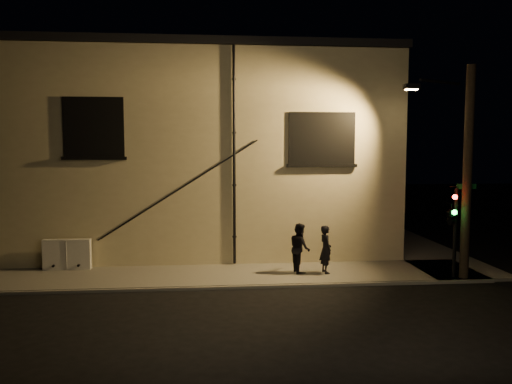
{
  "coord_description": "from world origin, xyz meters",
  "views": [
    {
      "loc": [
        -2.71,
        -16.09,
        4.63
      ],
      "look_at": [
        -1.07,
        1.8,
        3.03
      ],
      "focal_mm": 35.0,
      "sensor_mm": 36.0,
      "label": 1
    }
  ],
  "objects": [
    {
      "name": "utility_cabinet",
      "position": [
        -8.04,
        2.7,
        0.68
      ],
      "size": [
        1.72,
        0.29,
        1.13
      ],
      "primitive_type": "cube",
      "color": "silver",
      "rests_on": "sidewalk"
    },
    {
      "name": "sidewalk",
      "position": [
        1.22,
        4.39,
        0.06
      ],
      "size": [
        21.0,
        16.0,
        0.12
      ],
      "color": "slate",
      "rests_on": "ground"
    },
    {
      "name": "ground",
      "position": [
        0.0,
        0.0,
        0.0
      ],
      "size": [
        90.0,
        90.0,
        0.0
      ],
      "primitive_type": "plane",
      "color": "black"
    },
    {
      "name": "streetlamp_pole",
      "position": [
        5.96,
        0.26,
        3.92
      ],
      "size": [
        2.03,
        1.39,
        7.42
      ],
      "color": "black",
      "rests_on": "ground"
    },
    {
      "name": "pedestrian_a",
      "position": [
        1.41,
        1.3,
        0.99
      ],
      "size": [
        0.52,
        0.69,
        1.73
      ],
      "primitive_type": "imported",
      "rotation": [
        0.0,
        0.0,
        1.74
      ],
      "color": "black",
      "rests_on": "sidewalk"
    },
    {
      "name": "pedestrian_b",
      "position": [
        0.5,
        1.49,
        1.02
      ],
      "size": [
        0.79,
        0.95,
        1.79
      ],
      "primitive_type": "imported",
      "rotation": [
        0.0,
        0.0,
        1.7
      ],
      "color": "black",
      "rests_on": "sidewalk"
    },
    {
      "name": "traffic_signal",
      "position": [
        5.53,
        0.19,
        2.31
      ],
      "size": [
        1.13,
        1.89,
        3.27
      ],
      "color": "black",
      "rests_on": "sidewalk"
    },
    {
      "name": "building",
      "position": [
        -3.0,
        8.99,
        4.4
      ],
      "size": [
        16.2,
        12.23,
        8.8
      ],
      "color": "beige",
      "rests_on": "ground"
    }
  ]
}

